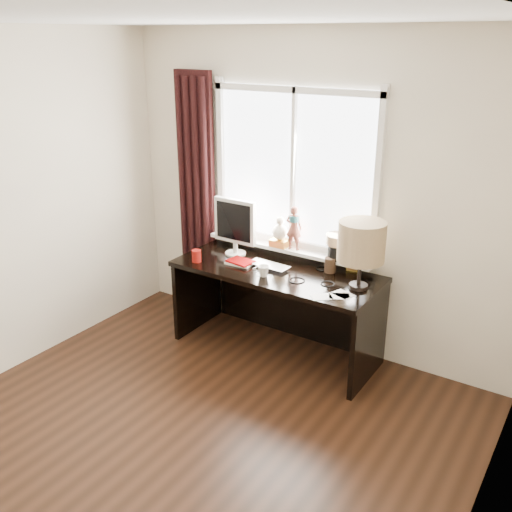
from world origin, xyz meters
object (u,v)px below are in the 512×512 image
Objects in this scene: red_cup at (197,256)px; desk at (282,292)px; mug at (263,271)px; monitor at (235,224)px; table_lamp at (362,242)px; laptop at (269,266)px.

red_cup reaches higher than desk.
red_cup is at bearing -154.01° from desk.
monitor reaches higher than mug.
table_lamp is (0.70, -0.07, 0.61)m from desk.
table_lamp is (0.77, 0.02, 0.35)m from laptop.
monitor is (0.17, 0.32, 0.23)m from red_cup.
desk is (0.65, 0.32, -0.29)m from red_cup.
laptop is 0.71× the size of monitor.
mug reaches higher than laptop.
red_cup is (-0.58, -0.22, 0.04)m from laptop.
table_lamp is (1.18, -0.08, 0.09)m from monitor.
desk is at bearing 87.00° from mug.
mug is 0.92× the size of red_cup.
laptop is 0.21× the size of desk.
red_cup is (-0.63, -0.04, 0.00)m from mug.
laptop is 0.49m from monitor.
monitor is at bearing 169.78° from laptop.
monitor is (-0.41, 0.10, 0.26)m from laptop.
monitor reaches higher than desk.
table_lamp reaches higher than laptop.
table_lamp is (0.72, 0.20, 0.32)m from mug.
monitor is (-0.46, 0.28, 0.23)m from mug.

